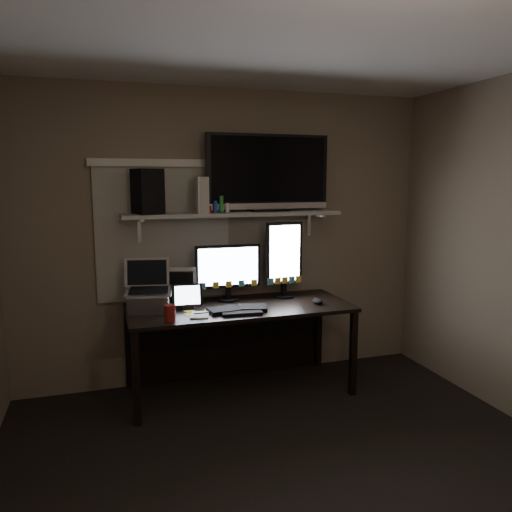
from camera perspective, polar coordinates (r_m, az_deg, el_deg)
name	(u,v)px	position (r m, az deg, el deg)	size (l,w,h in m)	color
floor	(309,492)	(3.13, 6.04, -25.28)	(3.60, 3.60, 0.00)	black
ceiling	(317,24)	(2.70, 7.00, 24.80)	(3.60, 3.60, 0.00)	silver
back_wall	(228,237)	(4.33, -3.24, 2.15)	(3.60, 3.60, 0.00)	#786B56
window_blinds	(164,234)	(4.21, -10.48, 2.51)	(1.10, 0.02, 1.10)	#B2AFA0
desk	(236,323)	(4.23, -2.31, -7.64)	(1.80, 0.75, 0.73)	black
wall_shelf	(233,214)	(4.14, -2.67, 4.84)	(1.80, 0.35, 0.03)	#A4A4A0
monitor_landscape	(228,272)	(4.20, -3.21, -1.87)	(0.56, 0.06, 0.49)	black
monitor_portrait	(284,259)	(4.31, 3.21, -0.37)	(0.33, 0.06, 0.67)	black
keyboard	(238,309)	(3.92, -2.07, -6.08)	(0.47, 0.18, 0.03)	black
mouse	(318,301)	(4.17, 7.09, -5.14)	(0.08, 0.12, 0.04)	black
notepad	(200,315)	(3.81, -6.45, -6.72)	(0.13, 0.19, 0.01)	white
tablet	(187,296)	(3.98, -7.89, -4.61)	(0.24, 0.10, 0.21)	black
file_sorter	(180,286)	(4.16, -8.68, -3.42)	(0.23, 0.11, 0.30)	black
laptop	(149,286)	(3.96, -12.15, -3.41)	(0.35, 0.29, 0.39)	silver
cup	(170,313)	(3.69, -9.81, -6.44)	(0.08, 0.08, 0.12)	maroon
sticky_notes	(199,312)	(3.92, -6.51, -6.34)	(0.32, 0.24, 0.00)	yellow
tv	(268,173)	(4.24, 1.39, 9.47)	(1.07, 0.19, 0.64)	black
game_console	(201,195)	(4.05, -6.27, 6.95)	(0.07, 0.24, 0.29)	silver
speaker	(147,191)	(3.99, -12.30, 7.22)	(0.19, 0.23, 0.35)	black
bottles	(218,205)	(4.05, -4.32, 5.87)	(0.20, 0.05, 0.13)	#A50F0C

